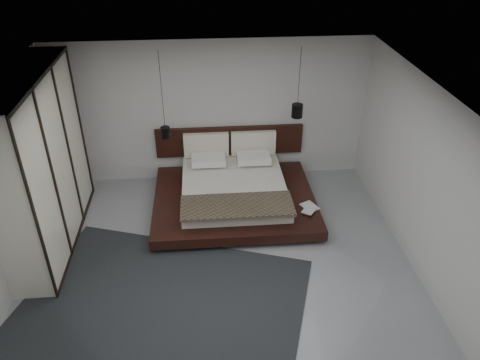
{
  "coord_description": "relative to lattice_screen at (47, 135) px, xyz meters",
  "views": [
    {
      "loc": [
        -0.15,
        -5.34,
        4.96
      ],
      "look_at": [
        0.4,
        1.2,
        0.95
      ],
      "focal_mm": 35.0,
      "sensor_mm": 36.0,
      "label": 1
    }
  ],
  "objects": [
    {
      "name": "floor",
      "position": [
        2.95,
        -2.45,
        -1.3
      ],
      "size": [
        6.0,
        6.0,
        0.0
      ],
      "primitive_type": "plane",
      "color": "#989AA0",
      "rests_on": "ground"
    },
    {
      "name": "ceiling",
      "position": [
        2.95,
        -2.45,
        1.5
      ],
      "size": [
        6.0,
        6.0,
        0.0
      ],
      "primitive_type": "plane",
      "rotation": [
        3.14,
        0.0,
        0.0
      ],
      "color": "white",
      "rests_on": "wall_back"
    },
    {
      "name": "wall_back",
      "position": [
        2.95,
        0.55,
        0.1
      ],
      "size": [
        6.0,
        0.0,
        6.0
      ],
      "primitive_type": "plane",
      "rotation": [
        1.57,
        0.0,
        0.0
      ],
      "color": "beige",
      "rests_on": "floor"
    },
    {
      "name": "wall_right",
      "position": [
        5.95,
        -2.45,
        0.1
      ],
      "size": [
        0.0,
        6.0,
        6.0
      ],
      "primitive_type": "plane",
      "rotation": [
        1.57,
        0.0,
        -1.57
      ],
      "color": "beige",
      "rests_on": "floor"
    },
    {
      "name": "lattice_screen",
      "position": [
        0.0,
        0.0,
        0.0
      ],
      "size": [
        0.05,
        0.9,
        2.6
      ],
      "primitive_type": "cube",
      "color": "black",
      "rests_on": "floor"
    },
    {
      "name": "bed",
      "position": [
        3.3,
        -0.55,
        -1.0
      ],
      "size": [
        2.9,
        2.44,
        1.1
      ],
      "color": "black",
      "rests_on": "floor"
    },
    {
      "name": "book_lower",
      "position": [
        4.49,
        -1.22,
        -1.02
      ],
      "size": [
        0.34,
        0.38,
        0.03
      ],
      "primitive_type": "imported",
      "rotation": [
        0.0,
        0.0,
        0.46
      ],
      "color": "#99724C",
      "rests_on": "bed"
    },
    {
      "name": "book_upper",
      "position": [
        4.47,
        -1.25,
        -0.99
      ],
      "size": [
        0.3,
        0.32,
        0.02
      ],
      "primitive_type": "imported",
      "rotation": [
        0.0,
        0.0,
        -0.61
      ],
      "color": "#99724C",
      "rests_on": "book_lower"
    },
    {
      "name": "pendant_left",
      "position": [
        2.11,
        -0.08,
        0.02
      ],
      "size": [
        0.17,
        0.17,
        1.59
      ],
      "color": "black",
      "rests_on": "ceiling"
    },
    {
      "name": "pendant_right",
      "position": [
        4.49,
        -0.08,
        0.34
      ],
      "size": [
        0.2,
        0.2,
        1.28
      ],
      "color": "black",
      "rests_on": "ceiling"
    },
    {
      "name": "wardrobe",
      "position": [
        0.25,
        -1.3,
        0.12
      ],
      "size": [
        0.68,
        2.89,
        2.84
      ],
      "color": "silver",
      "rests_on": "floor"
    },
    {
      "name": "rug",
      "position": [
        2.1,
        -2.99,
        -1.29
      ],
      "size": [
        4.61,
        3.9,
        0.02
      ],
      "primitive_type": "cube",
      "rotation": [
        0.0,
        0.0,
        -0.32
      ],
      "color": "black",
      "rests_on": "floor"
    }
  ]
}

